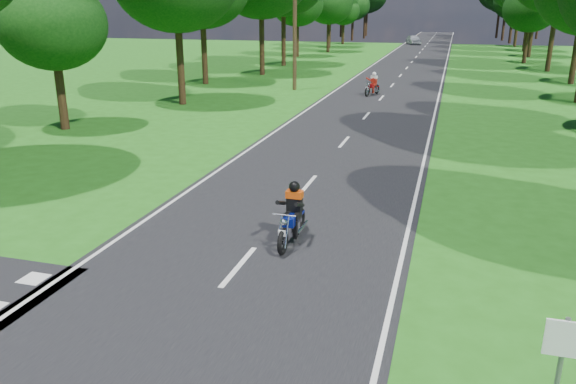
% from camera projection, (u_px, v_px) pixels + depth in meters
% --- Properties ---
extents(ground, '(160.00, 160.00, 0.00)m').
position_uv_depth(ground, '(199.00, 314.00, 10.13)').
color(ground, '#215F15').
rests_on(ground, ground).
extents(main_road, '(7.00, 140.00, 0.02)m').
position_uv_depth(main_road, '(412.00, 62.00, 55.69)').
color(main_road, black).
rests_on(main_road, ground).
extents(road_markings, '(7.40, 140.00, 0.01)m').
position_uv_depth(road_markings, '(409.00, 64.00, 54.02)').
color(road_markings, silver).
rests_on(road_markings, main_road).
extents(telegraph_pole, '(1.20, 0.26, 8.00)m').
position_uv_depth(telegraph_pole, '(295.00, 26.00, 35.95)').
color(telegraph_pole, '#382616').
rests_on(telegraph_pole, ground).
extents(road_sign, '(0.45, 0.07, 2.00)m').
position_uv_depth(road_sign, '(560.00, 369.00, 6.41)').
color(road_sign, slate).
rests_on(road_sign, ground).
extents(rider_near_blue, '(0.59, 1.73, 1.44)m').
position_uv_depth(rider_near_blue, '(292.00, 213.00, 12.96)').
color(rider_near_blue, navy).
rests_on(rider_near_blue, main_road).
extents(rider_far_red, '(1.03, 1.79, 1.41)m').
position_uv_depth(rider_far_red, '(372.00, 84.00, 34.66)').
color(rider_far_red, maroon).
rests_on(rider_far_red, main_road).
extents(distant_car, '(2.73, 4.27, 1.35)m').
position_uv_depth(distant_car, '(414.00, 40.00, 80.81)').
color(distant_car, silver).
rests_on(distant_car, main_road).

